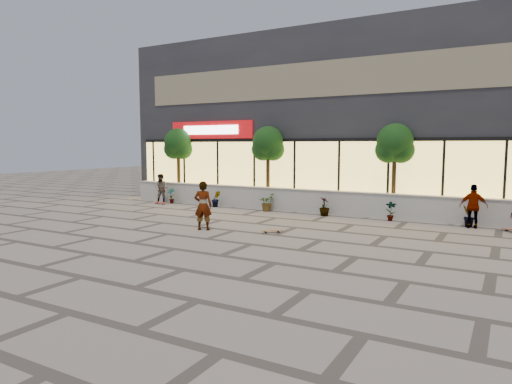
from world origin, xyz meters
The scene contains 17 objects.
ground centered at (0.00, 0.00, 0.00)m, with size 80.00×80.00×0.00m, color gray.
planter_wall centered at (0.00, 7.00, 0.52)m, with size 22.00×0.42×1.04m.
retail_building centered at (0.00, 12.49, 4.25)m, with size 24.00×9.17×8.50m.
shrub_a centered at (-8.50, 6.45, 0.41)m, with size 0.43×0.29×0.81m, color #123611.
shrub_b centered at (-5.70, 6.45, 0.41)m, with size 0.45×0.36×0.81m, color #123611.
shrub_c centered at (-2.90, 6.45, 0.41)m, with size 0.73×0.63×0.81m, color #123611.
shrub_d centered at (-0.10, 6.45, 0.41)m, with size 0.45×0.45×0.81m, color #123611.
shrub_e centered at (2.70, 6.45, 0.41)m, with size 0.43×0.29×0.81m, color #123611.
shrub_f centered at (5.50, 6.45, 0.41)m, with size 0.45×0.36×0.81m, color #123611.
tree_west centered at (-9.00, 7.70, 2.99)m, with size 1.60×1.50×3.92m.
tree_midwest centered at (-3.50, 7.70, 2.99)m, with size 1.60×1.50×3.92m.
tree_mideast centered at (2.50, 7.70, 2.99)m, with size 1.60×1.50×3.92m.
skater_center centered at (-2.66, 1.22, 0.87)m, with size 0.64×0.42×1.75m, color white.
skater_left centered at (-9.02, 6.30, 0.76)m, with size 0.74×0.58×1.52m, color tan.
skater_right_near centered at (5.67, 6.30, 0.80)m, with size 0.94×0.39×1.61m, color silver.
skateboard_center centered at (-0.29, 1.96, 0.07)m, with size 0.67×0.66×0.09m.
skateboard_left centered at (-8.83, 5.97, 0.08)m, with size 0.79×0.27×0.09m.
Camera 1 is at (6.84, -11.81, 3.01)m, focal length 32.00 mm.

